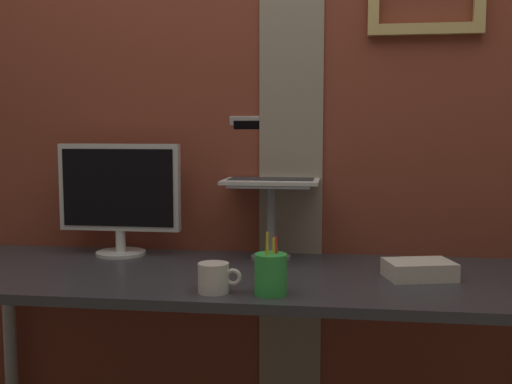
{
  "coord_description": "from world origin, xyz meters",
  "views": [
    {
      "loc": [
        0.27,
        -1.78,
        1.22
      ],
      "look_at": [
        -0.01,
        0.19,
        1.02
      ],
      "focal_mm": 42.68,
      "sensor_mm": 36.0,
      "label": 1
    }
  ],
  "objects": [
    {
      "name": "paper_clutter_stack",
      "position": [
        0.51,
        0.09,
        0.8
      ],
      "size": [
        0.23,
        0.19,
        0.05
      ],
      "primitive_type": "cube",
      "rotation": [
        0.0,
        0.0,
        0.25
      ],
      "color": "silver",
      "rests_on": "desk"
    },
    {
      "name": "brick_wall_back",
      "position": [
        0.0,
        0.5,
        1.17
      ],
      "size": [
        3.32,
        0.15,
        2.35
      ],
      "color": "brown",
      "rests_on": "ground_plane"
    },
    {
      "name": "laptop",
      "position": [
        0.03,
        0.39,
        1.1
      ],
      "size": [
        0.34,
        0.29,
        0.24
      ],
      "color": "silver",
      "rests_on": "laptop_stand"
    },
    {
      "name": "coffee_mug",
      "position": [
        -0.08,
        -0.15,
        0.81
      ],
      "size": [
        0.12,
        0.09,
        0.08
      ],
      "color": "silver",
      "rests_on": "desk"
    },
    {
      "name": "monitor",
      "position": [
        -0.52,
        0.32,
        1.0
      ],
      "size": [
        0.45,
        0.18,
        0.4
      ],
      "color": "silver",
      "rests_on": "desk"
    },
    {
      "name": "desk",
      "position": [
        -0.01,
        0.09,
        0.7
      ],
      "size": [
        2.12,
        0.69,
        0.77
      ],
      "color": "#333338",
      "rests_on": "ground_plane"
    },
    {
      "name": "pen_cup",
      "position": [
        0.08,
        -0.15,
        0.83
      ],
      "size": [
        0.09,
        0.09,
        0.18
      ],
      "color": "green",
      "rests_on": "desk"
    },
    {
      "name": "laptop_stand",
      "position": [
        0.03,
        0.32,
        0.95
      ],
      "size": [
        0.28,
        0.22,
        0.27
      ],
      "color": "gray",
      "rests_on": "desk"
    }
  ]
}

